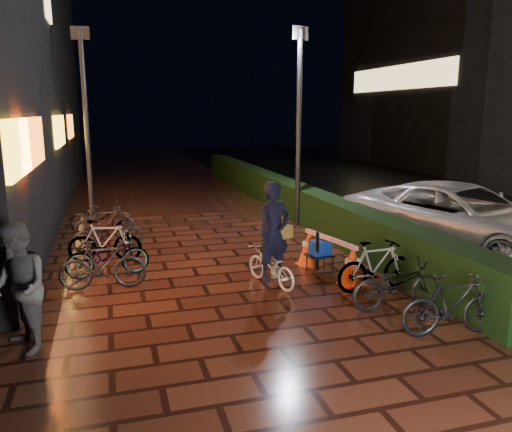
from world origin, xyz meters
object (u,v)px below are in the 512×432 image
object	(u,v)px
cyclist	(273,248)
cart_assembly	(320,250)
bystander_person	(19,288)
traffic_barrier	(330,256)
van	(459,218)

from	to	relation	value
cyclist	cart_assembly	world-z (taller)	cyclist
bystander_person	cart_assembly	xyz separation A→B (m)	(5.14, 1.94, -0.40)
cyclist	traffic_barrier	size ratio (longest dim) A/B	1.03
bystander_person	traffic_barrier	world-z (taller)	bystander_person
traffic_barrier	cart_assembly	world-z (taller)	cart_assembly
van	traffic_barrier	bearing A→B (deg)	169.39
cyclist	cart_assembly	size ratio (longest dim) A/B	2.08
van	traffic_barrier	xyz separation A→B (m)	(-3.58, -0.74, -0.40)
bystander_person	traffic_barrier	size ratio (longest dim) A/B	0.94
cyclist	traffic_barrier	bearing A→B (deg)	13.55
cyclist	traffic_barrier	world-z (taller)	cyclist
traffic_barrier	cart_assembly	size ratio (longest dim) A/B	2.01
traffic_barrier	bystander_person	bearing A→B (deg)	-161.18
traffic_barrier	van	bearing A→B (deg)	11.76
van	traffic_barrier	distance (m)	3.67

